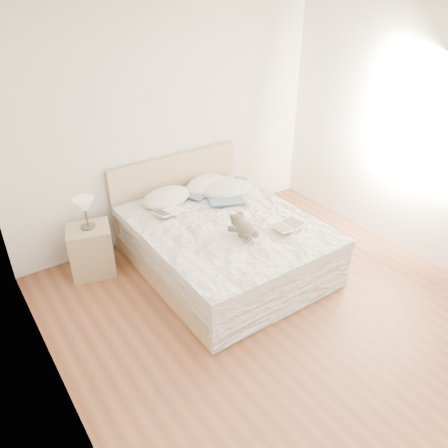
{
  "coord_description": "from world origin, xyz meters",
  "views": [
    {
      "loc": [
        -2.31,
        -2.17,
        2.91
      ],
      "look_at": [
        -0.06,
        1.05,
        0.62
      ],
      "focal_mm": 35.0,
      "sensor_mm": 36.0,
      "label": 1
    }
  ],
  "objects": [
    {
      "name": "window",
      "position": [
        1.99,
        0.3,
        1.45
      ],
      "size": [
        0.02,
        1.3,
        1.1
      ],
      "primitive_type": "cube",
      "color": "white",
      "rests_on": "wall_right"
    },
    {
      "name": "photo_book",
      "position": [
        -0.43,
        1.59,
        0.63
      ],
      "size": [
        0.35,
        0.28,
        0.02
      ],
      "primitive_type": "cube",
      "rotation": [
        0.0,
        0.0,
        0.28
      ],
      "color": "white",
      "rests_on": "bed"
    },
    {
      "name": "pillow_right",
      "position": [
        0.41,
        1.69,
        0.64
      ],
      "size": [
        0.7,
        0.55,
        0.19
      ],
      "primitive_type": "ellipsoid",
      "rotation": [
        0.0,
        0.0,
        -0.19
      ],
      "color": "silver",
      "rests_on": "bed"
    },
    {
      "name": "pillow_middle",
      "position": [
        0.29,
        1.93,
        0.64
      ],
      "size": [
        0.7,
        0.59,
        0.18
      ],
      "primitive_type": "ellipsoid",
      "rotation": [
        0.0,
        0.0,
        0.35
      ],
      "color": "white",
      "rests_on": "bed"
    },
    {
      "name": "teddy_bear",
      "position": [
        -0.04,
        0.74,
        0.65
      ],
      "size": [
        0.24,
        0.33,
        0.17
      ],
      "primitive_type": null,
      "rotation": [
        0.0,
        0.0,
        -0.04
      ],
      "color": "brown",
      "rests_on": "bed"
    },
    {
      "name": "wall_left",
      "position": [
        -2.0,
        0.0,
        1.35
      ],
      "size": [
        0.02,
        4.5,
        2.7
      ],
      "primitive_type": "cube",
      "color": "silver",
      "rests_on": "ground"
    },
    {
      "name": "floor",
      "position": [
        0.0,
        0.0,
        0.0
      ],
      "size": [
        4.0,
        4.5,
        0.0
      ],
      "primitive_type": "cube",
      "color": "brown",
      "rests_on": "ground"
    },
    {
      "name": "wall_right",
      "position": [
        2.0,
        0.0,
        1.35
      ],
      "size": [
        0.02,
        4.5,
        2.7
      ],
      "primitive_type": "cube",
      "color": "silver",
      "rests_on": "ground"
    },
    {
      "name": "childrens_book",
      "position": [
        0.44,
        0.63,
        0.63
      ],
      "size": [
        0.35,
        0.24,
        0.02
      ],
      "primitive_type": "cube",
      "rotation": [
        0.0,
        0.0,
        0.03
      ],
      "color": "#F3E8C5",
      "rests_on": "bed"
    },
    {
      "name": "blouse",
      "position": [
        0.33,
        1.62,
        0.63
      ],
      "size": [
        0.83,
        0.85,
        0.03
      ],
      "primitive_type": null,
      "rotation": [
        0.0,
        0.0,
        -0.39
      ],
      "color": "#3C5872",
      "rests_on": "bed"
    },
    {
      "name": "nightstand",
      "position": [
        -1.24,
        1.89,
        0.28
      ],
      "size": [
        0.54,
        0.51,
        0.56
      ],
      "primitive_type": "cube",
      "rotation": [
        0.0,
        0.0,
        -0.29
      ],
      "color": "tan",
      "rests_on": "floor"
    },
    {
      "name": "pillow_left",
      "position": [
        -0.28,
        1.9,
        0.64
      ],
      "size": [
        0.69,
        0.55,
        0.18
      ],
      "primitive_type": "ellipsoid",
      "rotation": [
        0.0,
        0.0,
        0.21
      ],
      "color": "white",
      "rests_on": "bed"
    },
    {
      "name": "ceiling",
      "position": [
        0.0,
        0.0,
        2.7
      ],
      "size": [
        4.0,
        4.5,
        0.0
      ],
      "primitive_type": "cube",
      "color": "silver",
      "rests_on": "ground"
    },
    {
      "name": "bed",
      "position": [
        0.0,
        1.19,
        0.31
      ],
      "size": [
        1.72,
        2.14,
        1.0
      ],
      "color": "tan",
      "rests_on": "floor"
    },
    {
      "name": "table_lamp",
      "position": [
        -1.22,
        1.9,
        0.8
      ],
      "size": [
        0.26,
        0.26,
        0.34
      ],
      "color": "#47423E",
      "rests_on": "nightstand"
    },
    {
      "name": "wall_back",
      "position": [
        0.0,
        2.25,
        1.35
      ],
      "size": [
        4.0,
        0.02,
        2.7
      ],
      "primitive_type": "cube",
      "color": "silver",
      "rests_on": "ground"
    }
  ]
}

